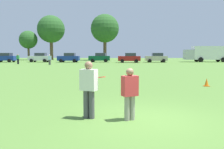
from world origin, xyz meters
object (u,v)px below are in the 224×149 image
player_thrower (89,86)px  box_truck (207,53)px  parked_car_center (69,58)px  parked_car_near_right (129,58)px  frisbee (101,77)px  parked_car_mid_left (40,57)px  traffic_cone (207,82)px  parked_car_mid_right (100,57)px  bystander_sideline_watcher (18,58)px  player_defender (130,91)px  parked_car_far_right (156,58)px  parked_car_near_left (5,57)px  bystander_far_jogger (50,59)px

player_thrower → box_truck: bearing=65.8°
parked_car_center → parked_car_near_right: size_ratio=1.00×
frisbee → parked_car_mid_left: 43.27m
traffic_cone → parked_car_mid_right: bearing=104.3°
parked_car_mid_left → bystander_sideline_watcher: (-1.12, -7.96, 0.01)m
player_defender → traffic_cone: bearing=55.8°
player_thrower → parked_car_mid_right: size_ratio=0.41×
frisbee → parked_car_center: bearing=102.5°
parked_car_far_right → parked_car_near_left: bearing=179.7°
player_thrower → box_truck: box_truck is taller
parked_car_center → parked_car_far_right: 17.07m
parked_car_mid_left → bystander_far_jogger: size_ratio=2.63×
traffic_cone → box_truck: (12.92, 35.39, 1.52)m
traffic_cone → parked_car_mid_right: 35.23m
box_truck → bystander_far_jogger: box_truck is taller
parked_car_near_left → traffic_cone: bearing=-50.7°
parked_car_near_left → bystander_far_jogger: bearing=-40.7°
traffic_cone → parked_car_near_left: size_ratio=0.11×
box_truck → bystander_far_jogger: (-28.65, -11.94, -0.84)m
parked_car_center → parked_car_mid_right: size_ratio=1.00×
parked_car_mid_right → box_truck: 21.64m
parked_car_near_left → player_defender: bearing=-61.1°
parked_car_mid_right → box_truck: bearing=3.3°
player_defender → parked_car_mid_left: size_ratio=0.36×
parked_car_near_left → parked_car_mid_right: 18.67m
parked_car_near_left → box_truck: 40.30m
frisbee → box_truck: bearing=66.2°
parked_car_near_right → player_defender: bearing=-92.9°
traffic_cone → parked_car_far_right: 33.35m
bystander_sideline_watcher → parked_car_mid_left: bearing=82.0°
parked_car_near_right → bystander_sideline_watcher: size_ratio=2.57×
traffic_cone → frisbee: bearing=-129.9°
bystander_sideline_watcher → bystander_far_jogger: bystander_sideline_watcher is taller
parked_car_near_left → parked_car_mid_right: bearing=2.3°
frisbee → bystander_far_jogger: 31.91m
parked_car_mid_right → parked_car_far_right: bearing=-4.6°
traffic_cone → parked_car_far_right: size_ratio=0.11×
player_thrower → parked_car_center: (-8.54, 40.14, -0.05)m
parked_car_center → player_thrower: bearing=-78.0°
frisbee → bystander_far_jogger: (-10.00, 30.30, -0.33)m
parked_car_mid_left → player_defender: bearing=-69.1°
bystander_sideline_watcher → player_thrower: bearing=-64.6°
parked_car_mid_left → bystander_far_jogger: 11.42m
traffic_cone → box_truck: 37.70m
player_defender → player_thrower: bearing=171.6°
player_thrower → bystander_sideline_watcher: (-15.59, 32.84, -0.04)m
parked_car_center → parked_car_far_right: size_ratio=1.00×
parked_car_far_right → player_thrower: bearing=-102.0°
parked_car_near_right → bystander_sideline_watcher: bearing=-162.3°
parked_car_center → parked_car_near_left: bearing=178.8°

